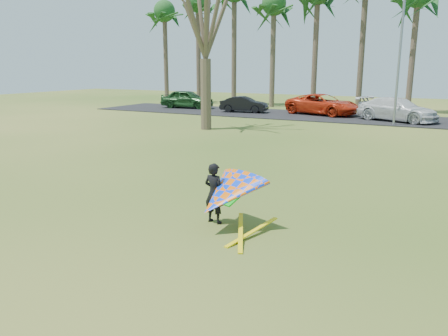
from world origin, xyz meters
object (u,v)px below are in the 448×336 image
at_px(car_1, 244,104).
at_px(car_2, 322,104).
at_px(car_0, 187,99).
at_px(kite_flyer, 225,194).
at_px(car_3, 397,109).
at_px(streetlight, 402,55).
at_px(bare_tree_left, 205,10).

height_order(car_1, car_2, car_2).
distance_m(car_0, kite_flyer, 30.39).
xyz_separation_m(car_3, kite_flyer, (-1.15, -23.68, -0.02)).
bearing_deg(car_0, streetlight, -108.72).
bearing_deg(car_1, streetlight, -111.12).
relative_size(streetlight, car_0, 1.67).
bearing_deg(car_1, car_2, -87.58).
height_order(car_2, kite_flyer, kite_flyer).
xyz_separation_m(car_1, car_2, (6.21, 1.17, 0.16)).
xyz_separation_m(bare_tree_left, car_0, (-8.18, 10.83, -6.04)).
xyz_separation_m(bare_tree_left, car_2, (4.22, 10.95, -6.05)).
relative_size(streetlight, kite_flyer, 3.35).
bearing_deg(kite_flyer, car_3, 87.22).
relative_size(car_1, car_2, 0.68).
distance_m(car_2, kite_flyer, 25.75).
bearing_deg(car_2, car_3, -89.60).
relative_size(car_0, kite_flyer, 2.00).
bearing_deg(kite_flyer, car_2, 100.15).
bearing_deg(kite_flyer, car_0, 123.87).
height_order(car_1, car_3, car_3).
height_order(streetlight, kite_flyer, streetlight).
xyz_separation_m(car_0, car_2, (12.40, 0.12, -0.01)).
height_order(bare_tree_left, streetlight, bare_tree_left).
height_order(bare_tree_left, car_0, bare_tree_left).
xyz_separation_m(bare_tree_left, streetlight, (10.16, 7.00, -2.45)).
distance_m(car_2, car_3, 5.93).
bearing_deg(kite_flyer, streetlight, 86.25).
relative_size(bare_tree_left, kite_flyer, 4.06).
height_order(car_0, car_3, car_0).
distance_m(car_0, car_2, 12.40).
height_order(streetlight, car_1, streetlight).
bearing_deg(car_0, car_1, -106.51).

